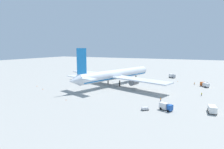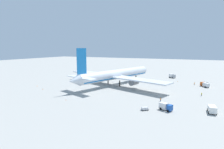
{
  "view_description": "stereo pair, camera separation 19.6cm",
  "coord_description": "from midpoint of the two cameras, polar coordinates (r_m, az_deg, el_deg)",
  "views": [
    {
      "loc": [
        -106.23,
        -47.74,
        23.54
      ],
      "look_at": [
        -2.88,
        2.09,
        6.85
      ],
      "focal_mm": 29.27,
      "sensor_mm": 36.0,
      "label": 1
    },
    {
      "loc": [
        -106.15,
        -47.92,
        23.54
      ],
      "look_at": [
        -2.88,
        2.09,
        6.85
      ],
      "focal_mm": 29.27,
      "sensor_mm": 36.0,
      "label": 2
    }
  ],
  "objects": [
    {
      "name": "baggage_cart_0",
      "position": [
        71.85,
        10.17,
        -10.41
      ],
      "size": [
        2.86,
        3.11,
        1.22
      ],
      "color": "gray",
      "rests_on": "ground"
    },
    {
      "name": "traffic_cone_1",
      "position": [
        122.42,
        -22.42,
        -3.32
      ],
      "size": [
        0.36,
        0.36,
        0.55
      ],
      "primitive_type": "cone",
      "color": "orange",
      "rests_on": "ground"
    },
    {
      "name": "service_truck_1",
      "position": [
        73.35,
        16.37,
        -9.54
      ],
      "size": [
        4.03,
        5.44,
        2.73
      ],
      "color": "#194CA5",
      "rests_on": "ground"
    },
    {
      "name": "service_truck_0",
      "position": [
        152.46,
        18.2,
        -0.39
      ],
      "size": [
        4.59,
        5.36,
        3.04
      ],
      "color": "#999EA5",
      "rests_on": "ground"
    },
    {
      "name": "service_truck_2",
      "position": [
        125.05,
        26.95,
        -2.79
      ],
      "size": [
        6.53,
        5.28,
        2.63
      ],
      "color": "#BF4C14",
      "rests_on": "ground"
    },
    {
      "name": "ground_plane",
      "position": [
        118.82,
        1.47,
        -3.16
      ],
      "size": [
        600.0,
        600.0,
        0.0
      ],
      "primitive_type": "plane",
      "color": "#9E9E99"
    },
    {
      "name": "service_truck_3",
      "position": [
        77.22,
        28.78,
        -9.4
      ],
      "size": [
        5.66,
        3.1,
        2.65
      ],
      "color": "white",
      "rests_on": "ground"
    },
    {
      "name": "traffic_cone_3",
      "position": [
        86.3,
        -14.24,
        -7.63
      ],
      "size": [
        0.36,
        0.36,
        0.55
      ],
      "primitive_type": "cone",
      "color": "orange",
      "rests_on": "ground"
    },
    {
      "name": "traffic_cone_0",
      "position": [
        111.97,
        -20.85,
        -4.27
      ],
      "size": [
        0.36,
        0.36,
        0.55
      ],
      "primitive_type": "cone",
      "color": "orange",
      "rests_on": "ground"
    },
    {
      "name": "ground_worker_0",
      "position": [
        101.12,
        26.14,
        -5.55
      ],
      "size": [
        0.51,
        0.51,
        1.69
      ],
      "color": "#3F3F47",
      "rests_on": "ground"
    },
    {
      "name": "ground_worker_2",
      "position": [
        128.52,
        24.29,
        -2.62
      ],
      "size": [
        0.55,
        0.55,
        1.73
      ],
      "color": "#3F3F47",
      "rests_on": "ground"
    },
    {
      "name": "service_van",
      "position": [
        133.95,
        27.22,
        -2.33
      ],
      "size": [
        3.21,
        4.68,
        1.97
      ],
      "color": "white",
      "rests_on": "ground"
    },
    {
      "name": "traffic_cone_4",
      "position": [
        136.46,
        19.71,
        -2.03
      ],
      "size": [
        0.36,
        0.36,
        0.55
      ],
      "primitive_type": "cone",
      "color": "orange",
      "rests_on": "ground"
    },
    {
      "name": "airliner",
      "position": [
        116.73,
        1.0,
        -0.08
      ],
      "size": [
        69.21,
        74.71,
        23.5
      ],
      "color": "silver",
      "rests_on": "ground"
    },
    {
      "name": "ground_worker_1",
      "position": [
        84.7,
        14.91,
        -7.54
      ],
      "size": [
        0.46,
        0.46,
        1.71
      ],
      "color": "navy",
      "rests_on": "ground"
    },
    {
      "name": "traffic_cone_2",
      "position": [
        167.27,
        -6.05,
        0.23
      ],
      "size": [
        0.36,
        0.36,
        0.55
      ],
      "primitive_type": "cone",
      "color": "orange",
      "rests_on": "ground"
    }
  ]
}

